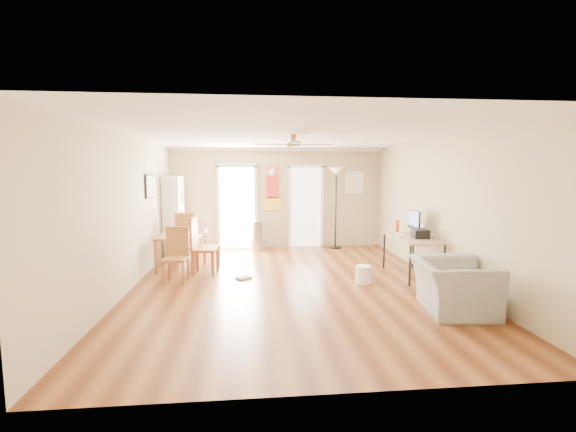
{
  "coord_description": "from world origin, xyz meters",
  "views": [
    {
      "loc": [
        -0.72,
        -6.76,
        1.99
      ],
      "look_at": [
        0.0,
        0.6,
        1.15
      ],
      "focal_mm": 24.47,
      "sensor_mm": 36.0,
      "label": 1
    }
  ],
  "objects": [
    {
      "name": "floor",
      "position": [
        0.0,
        0.0,
        0.0
      ],
      "size": [
        7.0,
        7.0,
        0.0
      ],
      "primitive_type": "plane",
      "color": "brown",
      "rests_on": "ground"
    },
    {
      "name": "ceiling",
      "position": [
        0.0,
        0.0,
        2.6
      ],
      "size": [
        5.5,
        7.0,
        0.0
      ],
      "primitive_type": null,
      "color": "silver",
      "rests_on": "floor"
    },
    {
      "name": "wall_back",
      "position": [
        0.0,
        3.5,
        1.3
      ],
      "size": [
        5.5,
        0.04,
        2.6
      ],
      "primitive_type": null,
      "color": "beige",
      "rests_on": "floor"
    },
    {
      "name": "wall_front",
      "position": [
        0.0,
        -3.5,
        1.3
      ],
      "size": [
        5.5,
        0.04,
        2.6
      ],
      "primitive_type": null,
      "color": "beige",
      "rests_on": "floor"
    },
    {
      "name": "wall_left",
      "position": [
        -2.75,
        0.0,
        1.3
      ],
      "size": [
        0.04,
        7.0,
        2.6
      ],
      "primitive_type": null,
      "color": "beige",
      "rests_on": "floor"
    },
    {
      "name": "wall_right",
      "position": [
        2.75,
        0.0,
        1.3
      ],
      "size": [
        0.04,
        7.0,
        2.6
      ],
      "primitive_type": null,
      "color": "beige",
      "rests_on": "floor"
    },
    {
      "name": "crown_molding",
      "position": [
        0.0,
        0.0,
        2.56
      ],
      "size": [
        5.5,
        7.0,
        0.08
      ],
      "primitive_type": null,
      "color": "white",
      "rests_on": "wall_back"
    },
    {
      "name": "kitchen_doorway",
      "position": [
        -1.05,
        3.48,
        1.05
      ],
      "size": [
        0.9,
        0.1,
        2.1
      ],
      "primitive_type": null,
      "color": "white",
      "rests_on": "wall_back"
    },
    {
      "name": "bathroom_doorway",
      "position": [
        0.75,
        3.48,
        1.05
      ],
      "size": [
        0.8,
        0.1,
        2.1
      ],
      "primitive_type": null,
      "color": "white",
      "rests_on": "wall_back"
    },
    {
      "name": "wall_decal",
      "position": [
        -0.13,
        3.48,
        1.55
      ],
      "size": [
        0.46,
        0.03,
        1.1
      ],
      "primitive_type": "cube",
      "color": "red",
      "rests_on": "wall_back"
    },
    {
      "name": "ac_grille",
      "position": [
        2.05,
        3.47,
        1.7
      ],
      "size": [
        0.5,
        0.04,
        0.6
      ],
      "primitive_type": "cube",
      "color": "white",
      "rests_on": "wall_back"
    },
    {
      "name": "framed_poster",
      "position": [
        -2.73,
        1.4,
        1.7
      ],
      "size": [
        0.04,
        0.66,
        0.48
      ],
      "primitive_type": "cube",
      "color": "black",
      "rests_on": "wall_left"
    },
    {
      "name": "ceiling_fan",
      "position": [
        0.0,
        -0.3,
        2.43
      ],
      "size": [
        1.24,
        1.24,
        0.2
      ],
      "primitive_type": null,
      "color": "#593819",
      "rests_on": "ceiling"
    },
    {
      "name": "bookshelf",
      "position": [
        -2.54,
        2.8,
        0.94
      ],
      "size": [
        0.45,
        0.88,
        1.88
      ],
      "primitive_type": null,
      "rotation": [
        0.0,
        0.0,
        0.09
      ],
      "color": "silver",
      "rests_on": "floor"
    },
    {
      "name": "dining_table",
      "position": [
        -2.15,
        1.56,
        0.35
      ],
      "size": [
        0.93,
        1.45,
        0.7
      ],
      "primitive_type": null,
      "rotation": [
        0.0,
        0.0,
        -0.07
      ],
      "color": "#9D5932",
      "rests_on": "floor"
    },
    {
      "name": "dining_chair_right_a",
      "position": [
        -1.6,
        1.35,
        0.49
      ],
      "size": [
        0.52,
        0.52,
        0.98
      ],
      "primitive_type": null,
      "rotation": [
        0.0,
        0.0,
        1.22
      ],
      "color": "#A27134",
      "rests_on": "floor"
    },
    {
      "name": "dining_chair_right_b",
      "position": [
        -1.6,
        0.84,
        0.55
      ],
      "size": [
        0.5,
        0.5,
        1.1
      ],
      "primitive_type": null,
      "rotation": [
        0.0,
        0.0,
        1.45
      ],
      "color": "#A45D35",
      "rests_on": "floor"
    },
    {
      "name": "dining_chair_near",
      "position": [
        -2.05,
        0.26,
        0.5
      ],
      "size": [
        0.45,
        0.45,
        0.99
      ],
      "primitive_type": null,
      "rotation": [
        0.0,
        0.0,
        -0.1
      ],
      "color": "#A26934",
      "rests_on": "floor"
    },
    {
      "name": "dining_chair_far",
      "position": [
        -2.19,
        2.42,
        0.52
      ],
      "size": [
        0.45,
        0.45,
        1.05
      ],
      "primitive_type": null,
      "rotation": [
        0.0,
        0.0,
        3.1
      ],
      "color": "brown",
      "rests_on": "floor"
    },
    {
      "name": "trash_can",
      "position": [
        -0.52,
        3.16,
        0.37
      ],
      "size": [
        0.43,
        0.43,
        0.74
      ],
      "primitive_type": "cylinder",
      "rotation": [
        0.0,
        0.0,
        0.33
      ],
      "color": "#ABACAD",
      "rests_on": "floor"
    },
    {
      "name": "torchiere_lamp",
      "position": [
        1.49,
        3.17,
        1.05
      ],
      "size": [
        0.44,
        0.44,
        2.09
      ],
      "primitive_type": null,
      "rotation": [
        0.0,
        0.0,
        -0.13
      ],
      "color": "black",
      "rests_on": "floor"
    },
    {
      "name": "computer_desk",
      "position": [
        2.35,
        0.32,
        0.38
      ],
      "size": [
        0.7,
        1.41,
        0.75
      ],
      "primitive_type": null,
      "color": "tan",
      "rests_on": "floor"
    },
    {
      "name": "imac",
      "position": [
        2.47,
        0.55,
        1.0
      ],
      "size": [
        0.21,
        0.52,
        0.48
      ],
      "primitive_type": null,
      "rotation": [
        0.0,
        0.0,
        0.27
      ],
      "color": "black",
      "rests_on": "computer_desk"
    },
    {
      "name": "keyboard",
      "position": [
        2.2,
        0.59,
        0.76
      ],
      "size": [
        0.24,
        0.44,
        0.02
      ],
      "primitive_type": "cube",
      "rotation": [
        0.0,
        0.0,
        -0.27
      ],
      "color": "silver",
      "rests_on": "computer_desk"
    },
    {
      "name": "printer",
      "position": [
        2.45,
        0.21,
        0.84
      ],
      "size": [
        0.31,
        0.35,
        0.16
      ],
      "primitive_type": "cube",
      "rotation": [
        0.0,
        0.0,
        -0.12
      ],
      "color": "black",
      "rests_on": "computer_desk"
    },
    {
      "name": "orange_bottle",
      "position": [
        2.3,
        0.98,
        0.87
      ],
      "size": [
        0.09,
        0.09,
        0.24
      ],
      "primitive_type": "cylinder",
      "rotation": [
        0.0,
        0.0,
        0.09
      ],
      "color": "#CA4511",
      "rests_on": "computer_desk"
    },
    {
      "name": "wastebasket_a",
      "position": [
        1.29,
        -0.08,
        0.16
      ],
      "size": [
        0.34,
        0.34,
        0.31
      ],
      "primitive_type": "cylinder",
      "rotation": [
        0.0,
        0.0,
        -0.32
      ],
      "color": "white",
      "rests_on": "floor"
    },
    {
      "name": "floor_cloth",
      "position": [
        -0.85,
        0.42,
        0.02
      ],
      "size": [
        0.33,
        0.31,
        0.04
      ],
      "primitive_type": "cube",
      "rotation": [
        0.0,
        0.0,
        0.6
      ],
      "color": "#A6A6A1",
      "rests_on": "floor"
    },
    {
      "name": "armchair",
      "position": [
        2.15,
        -1.59,
        0.36
      ],
      "size": [
        1.12,
        1.24,
        0.73
      ],
      "primitive_type": "imported",
      "rotation": [
        0.0,
        0.0,
        1.44
      ],
      "color": "gray",
      "rests_on": "floor"
    }
  ]
}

